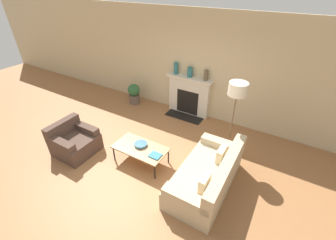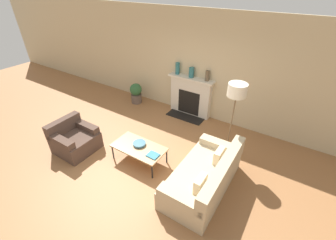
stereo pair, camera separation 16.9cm
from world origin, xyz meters
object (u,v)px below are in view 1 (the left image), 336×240
(coffee_table, at_px, (140,148))
(potted_plant, at_px, (134,93))
(mantel_vase_left, at_px, (176,68))
(bowl, at_px, (141,144))
(fireplace, at_px, (189,96))
(couch, at_px, (208,176))
(floor_lamp, at_px, (237,95))
(mantel_vase_center_right, at_px, (206,75))
(armchair_near, at_px, (74,142))
(book, at_px, (155,155))
(mantel_vase_center_left, at_px, (190,72))

(coffee_table, xyz_separation_m, potted_plant, (-1.83, 2.12, -0.03))
(mantel_vase_left, bearing_deg, coffee_table, -78.52)
(coffee_table, xyz_separation_m, bowl, (-0.03, 0.06, 0.06))
(fireplace, relative_size, couch, 0.72)
(coffee_table, xyz_separation_m, floor_lamp, (1.55, 1.27, 1.15))
(mantel_vase_center_right, xyz_separation_m, potted_plant, (-2.25, -0.33, -0.95))
(bowl, height_order, mantel_vase_left, mantel_vase_left)
(armchair_near, bearing_deg, coffee_table, -71.81)
(armchair_near, xyz_separation_m, floor_lamp, (3.10, 1.78, 1.24))
(floor_lamp, bearing_deg, potted_plant, 165.90)
(couch, distance_m, book, 1.14)
(fireplace, height_order, couch, fireplace)
(book, xyz_separation_m, mantel_vase_left, (-0.92, 2.52, 0.91))
(mantel_vase_center_left, bearing_deg, potted_plant, -169.51)
(bowl, xyz_separation_m, book, (0.46, -0.12, -0.02))
(armchair_near, relative_size, book, 3.57)
(fireplace, bearing_deg, floor_lamp, -36.15)
(potted_plant, bearing_deg, coffee_table, -49.20)
(bowl, distance_m, book, 0.47)
(floor_lamp, height_order, mantel_vase_center_left, floor_lamp)
(book, relative_size, floor_lamp, 0.14)
(coffee_table, bearing_deg, book, -8.38)
(mantel_vase_left, bearing_deg, couch, -49.23)
(book, bearing_deg, mantel_vase_left, 111.05)
(couch, height_order, book, couch)
(bowl, bearing_deg, floor_lamp, 37.44)
(potted_plant, bearing_deg, armchair_near, -83.71)
(coffee_table, bearing_deg, mantel_vase_left, 101.48)
(coffee_table, relative_size, floor_lamp, 0.66)
(couch, relative_size, mantel_vase_left, 5.63)
(armchair_near, distance_m, mantel_vase_center_left, 3.46)
(coffee_table, bearing_deg, floor_lamp, 39.29)
(floor_lamp, xyz_separation_m, mantel_vase_center_left, (-1.61, 1.18, -0.22))
(bowl, xyz_separation_m, mantel_vase_center_left, (-0.03, 2.39, 0.86))
(mantel_vase_center_left, relative_size, potted_plant, 0.42)
(mantel_vase_left, bearing_deg, bowl, -78.93)
(armchair_near, height_order, mantel_vase_center_left, mantel_vase_center_left)
(coffee_table, distance_m, potted_plant, 2.80)
(floor_lamp, bearing_deg, couch, -90.32)
(bowl, height_order, book, bowl)
(mantel_vase_center_right, relative_size, potted_plant, 0.43)
(coffee_table, relative_size, mantel_vase_left, 3.55)
(couch, height_order, potted_plant, couch)
(armchair_near, bearing_deg, book, -77.29)
(fireplace, relative_size, armchair_near, 1.56)
(fireplace, bearing_deg, mantel_vase_center_left, 134.74)
(mantel_vase_center_left, bearing_deg, couch, -55.96)
(armchair_near, bearing_deg, mantel_vase_center_right, -33.51)
(potted_plant, bearing_deg, mantel_vase_left, 13.86)
(fireplace, bearing_deg, book, -79.41)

